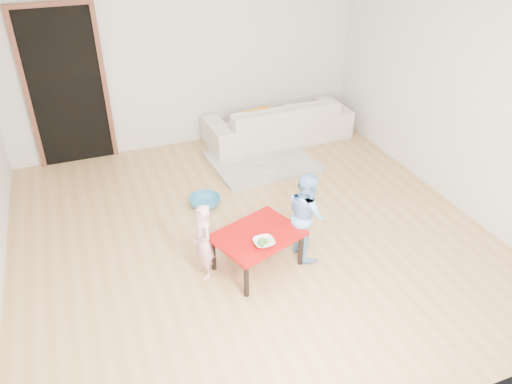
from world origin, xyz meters
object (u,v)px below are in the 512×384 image
bowl (264,242)px  child_blue (306,215)px  basin (205,202)px  child_pink (203,242)px  red_table (257,250)px  sofa (278,121)px

bowl → child_blue: 0.59m
basin → child_blue: bearing=-59.2°
child_pink → red_table: bearing=74.7°
child_blue → basin: child_blue is taller
sofa → red_table: 2.92m
sofa → basin: 2.04m
bowl → child_pink: (-0.52, 0.26, -0.04)m
sofa → basin: size_ratio=5.70×
basin → red_table: bearing=-81.5°
sofa → child_blue: 2.68m
bowl → child_pink: 0.58m
child_pink → basin: (0.34, 1.18, -0.33)m
sofa → bowl: (-1.33, -2.78, 0.12)m
sofa → red_table: size_ratio=2.63×
sofa → child_pink: (-1.85, -2.52, 0.08)m
sofa → bowl: bearing=62.1°
red_table → child_blue: size_ratio=0.86×
sofa → child_pink: 3.13m
child_pink → bowl: bearing=56.6°
sofa → basin: (-1.51, -1.34, -0.25)m
bowl → child_pink: size_ratio=0.25×
red_table → sofa: bearing=63.0°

